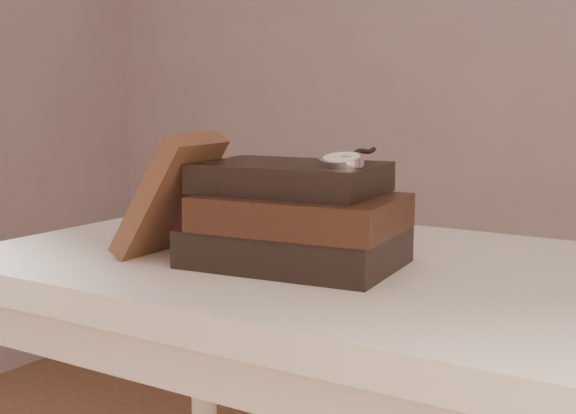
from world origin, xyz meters
The scene contains 5 objects.
table centered at (0.00, 0.35, 0.66)m, with size 1.00×0.60×0.75m.
book_stack centered at (-0.05, 0.29, 0.81)m, with size 0.29×0.21×0.13m.
journal centered at (-0.21, 0.24, 0.83)m, with size 0.03×0.11×0.18m, color #3B2216.
pocket_watch centered at (0.03, 0.29, 0.89)m, with size 0.06×0.16×0.02m.
eyeglasses centered at (-0.15, 0.37, 0.82)m, with size 0.12×0.14×0.05m.
Camera 1 is at (0.47, -0.54, 0.98)m, focal length 48.46 mm.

